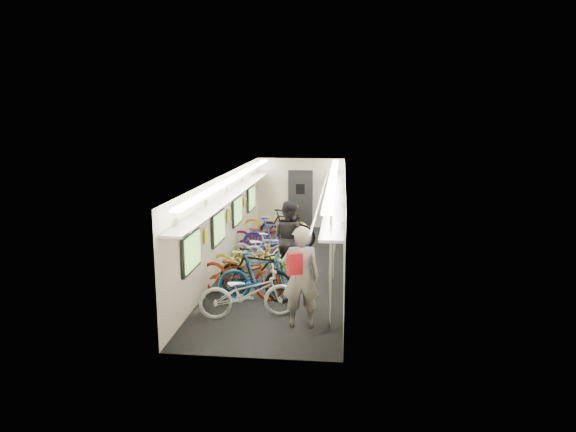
% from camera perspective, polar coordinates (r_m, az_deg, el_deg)
% --- Properties ---
extents(train_car_shell, '(10.00, 10.00, 10.00)m').
position_cam_1_polar(train_car_shell, '(13.56, -1.60, 1.85)').
color(train_car_shell, black).
rests_on(train_car_shell, ground).
extents(bicycle_0, '(1.98, 1.09, 0.99)m').
position_cam_1_polar(bicycle_0, '(9.97, -4.46, -8.51)').
color(bicycle_0, silver).
rests_on(bicycle_0, ground).
extents(bicycle_1, '(1.79, 0.56, 1.07)m').
position_cam_1_polar(bicycle_1, '(10.75, -3.12, -6.78)').
color(bicycle_1, navy).
rests_on(bicycle_1, ground).
extents(bicycle_2, '(2.14, 1.34, 1.06)m').
position_cam_1_polar(bicycle_2, '(11.10, -5.28, -6.26)').
color(bicycle_2, '#9B2810').
rests_on(bicycle_2, ground).
extents(bicycle_3, '(1.91, 1.17, 1.11)m').
position_cam_1_polar(bicycle_3, '(10.88, -3.59, -6.45)').
color(bicycle_3, black).
rests_on(bicycle_3, ground).
extents(bicycle_4, '(1.91, 0.80, 0.98)m').
position_cam_1_polar(bicycle_4, '(12.10, -4.43, -4.98)').
color(bicycle_4, gold).
rests_on(bicycle_4, ground).
extents(bicycle_5, '(1.62, 0.55, 0.95)m').
position_cam_1_polar(bicycle_5, '(12.90, -1.70, -3.99)').
color(bicycle_5, silver).
rests_on(bicycle_5, ground).
extents(bicycle_6, '(1.87, 0.82, 0.95)m').
position_cam_1_polar(bicycle_6, '(13.12, -2.62, -3.74)').
color(bicycle_6, '#9C9CA0').
rests_on(bicycle_6, ground).
extents(bicycle_7, '(1.90, 0.64, 1.12)m').
position_cam_1_polar(bicycle_7, '(14.04, -1.38, -2.38)').
color(bicycle_7, '#1B23A7').
rests_on(bicycle_7, ground).
extents(bicycle_8, '(1.95, 0.80, 1.00)m').
position_cam_1_polar(bicycle_8, '(14.44, -2.79, -2.26)').
color(bicycle_8, maroon).
rests_on(bicycle_8, ground).
extents(bicycle_9, '(1.91, 1.08, 1.11)m').
position_cam_1_polar(bicycle_9, '(15.22, -0.16, -1.36)').
color(bicycle_9, black).
rests_on(bicycle_9, ground).
extents(bicycle_10, '(2.30, 1.15, 1.15)m').
position_cam_1_polar(bicycle_10, '(15.49, -1.38, -1.05)').
color(bicycle_10, orange).
rests_on(bicycle_10, ground).
extents(passenger_near, '(0.74, 0.53, 1.90)m').
position_cam_1_polar(passenger_near, '(9.39, 1.43, -6.78)').
color(passenger_near, gray).
rests_on(passenger_near, ground).
extents(passenger_mid, '(1.12, 1.08, 1.83)m').
position_cam_1_polar(passenger_mid, '(12.45, 0.10, -2.47)').
color(passenger_mid, black).
rests_on(passenger_mid, ground).
extents(backpack, '(0.29, 0.23, 0.38)m').
position_cam_1_polar(backpack, '(9.03, 0.75, -5.31)').
color(backpack, '#B5121D').
rests_on(backpack, passenger_near).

